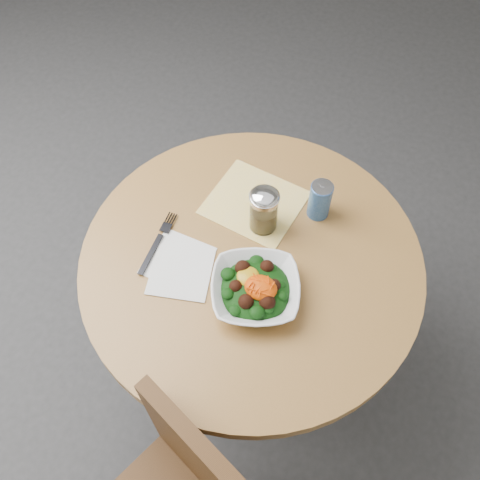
{
  "coord_description": "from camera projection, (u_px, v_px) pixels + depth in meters",
  "views": [
    {
      "loc": [
        0.24,
        -0.69,
        1.94
      ],
      "look_at": [
        -0.03,
        0.0,
        0.81
      ],
      "focal_mm": 40.0,
      "sensor_mm": 36.0,
      "label": 1
    }
  ],
  "objects": [
    {
      "name": "spice_shaker",
      "position": [
        264.0,
        210.0,
        1.39
      ],
      "size": [
        0.08,
        0.08,
        0.14
      ],
      "color": "silver",
      "rests_on": "table"
    },
    {
      "name": "ground",
      "position": [
        248.0,
        360.0,
        2.02
      ],
      "size": [
        6.0,
        6.0,
        0.0
      ],
      "primitive_type": "plane",
      "color": "#313033",
      "rests_on": "ground"
    },
    {
      "name": "beverage_can",
      "position": [
        320.0,
        200.0,
        1.43
      ],
      "size": [
        0.06,
        0.06,
        0.12
      ],
      "color": "#0D3795",
      "rests_on": "table"
    },
    {
      "name": "cloth_napkin",
      "position": [
        254.0,
        203.0,
        1.49
      ],
      "size": [
        0.28,
        0.26,
        0.0
      ],
      "primitive_type": "cube",
      "rotation": [
        0.0,
        0.0,
        -0.16
      ],
      "color": "#F7B40D",
      "rests_on": "table"
    },
    {
      "name": "salad_bowl",
      "position": [
        255.0,
        289.0,
        1.31
      ],
      "size": [
        0.28,
        0.28,
        0.08
      ],
      "color": "white",
      "rests_on": "table"
    },
    {
      "name": "paper_napkins",
      "position": [
        179.0,
        266.0,
        1.38
      ],
      "size": [
        0.2,
        0.2,
        0.0
      ],
      "color": "white",
      "rests_on": "table"
    },
    {
      "name": "table",
      "position": [
        250.0,
        293.0,
        1.56
      ],
      "size": [
        0.9,
        0.9,
        0.75
      ],
      "color": "black",
      "rests_on": "ground"
    },
    {
      "name": "fork",
      "position": [
        158.0,
        241.0,
        1.42
      ],
      "size": [
        0.03,
        0.21,
        0.0
      ],
      "color": "black",
      "rests_on": "table"
    }
  ]
}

